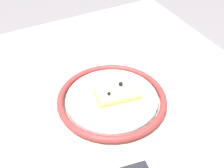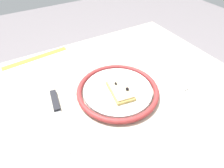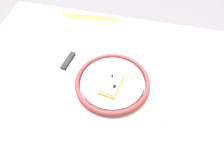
% 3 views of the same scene
% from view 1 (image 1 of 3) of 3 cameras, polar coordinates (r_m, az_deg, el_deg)
% --- Properties ---
extents(dining_table, '(1.02, 0.79, 0.75)m').
position_cam_1_polar(dining_table, '(0.83, 2.54, -10.59)').
color(dining_table, '#BCB29E').
rests_on(dining_table, ground_plane).
extents(plate, '(0.27, 0.27, 0.02)m').
position_cam_1_polar(plate, '(0.77, -0.03, -2.90)').
color(plate, white).
rests_on(plate, dining_table).
extents(pizza_slice_near, '(0.08, 0.12, 0.03)m').
position_cam_1_polar(pizza_slice_near, '(0.77, 0.84, -1.78)').
color(pizza_slice_near, tan).
rests_on(pizza_slice_near, plate).
extents(knife, '(0.05, 0.24, 0.01)m').
position_cam_1_polar(knife, '(0.65, 5.41, -15.03)').
color(knife, silver).
rests_on(knife, dining_table).
extents(fork, '(0.04, 0.20, 0.00)m').
position_cam_1_polar(fork, '(0.92, -5.28, 4.47)').
color(fork, silver).
rests_on(fork, dining_table).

